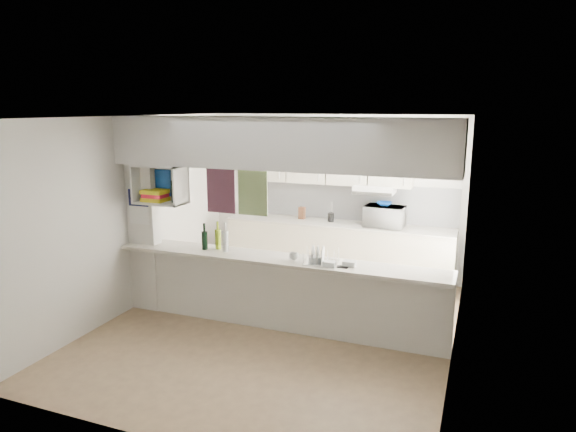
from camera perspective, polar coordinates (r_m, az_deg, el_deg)
The scene contains 16 objects.
floor at distance 6.58m, azimuth -1.32°, elevation -12.31°, with size 4.80×4.80×0.00m, color #8C6E51.
ceiling at distance 5.99m, azimuth -1.44°, elevation 10.96°, with size 4.80×4.80×0.00m, color white.
wall_back at distance 8.38m, azimuth 4.88°, elevation 2.30°, with size 4.20×4.20×0.00m, color silver.
wall_left at distance 7.21m, azimuth -17.01°, elevation 0.20°, with size 4.80×4.80×0.00m, color silver.
wall_right at distance 5.72m, azimuth 18.49°, elevation -2.90°, with size 4.80×4.80×0.00m, color silver.
servery_partition at distance 6.15m, azimuth -2.89°, elevation 2.17°, with size 4.20×0.50×2.60m.
cubby_shelf at distance 6.77m, azimuth -13.98°, elevation 3.17°, with size 0.65×0.35×0.50m.
kitchen_run at distance 8.19m, azimuth 5.39°, elevation -1.34°, with size 3.60×0.63×2.24m.
microwave at distance 7.92m, azimuth 10.71°, elevation -0.05°, with size 0.59×0.40×0.32m, color white.
bowl at distance 7.91m, azimuth 10.65°, elevation 1.34°, with size 0.23×0.23×0.06m, color #0E409A.
dish_rack at distance 6.02m, azimuth 3.69°, elevation -4.47°, with size 0.44×0.36×0.22m.
cup at distance 6.10m, azimuth 0.64°, elevation -4.49°, with size 0.11×0.11×0.09m, color white.
wine_bottles at distance 6.60m, azimuth -7.96°, elevation -2.61°, with size 0.38×0.16×0.38m.
plastic_tubs at distance 5.98m, azimuth 4.54°, elevation -5.11°, with size 0.56×0.23×0.07m.
utensil_jar at distance 8.19m, azimuth 4.78°, elevation -0.14°, with size 0.10×0.10×0.14m, color black.
knife_block at distance 8.36m, azimuth 1.56°, elevation 0.34°, with size 0.10×0.08×0.20m, color brown.
Camera 1 is at (2.29, -5.54, 2.71)m, focal length 32.00 mm.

